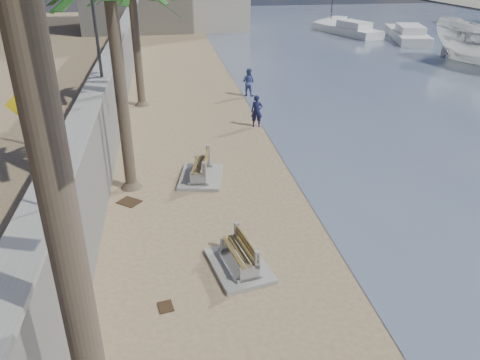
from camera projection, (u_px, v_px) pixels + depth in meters
seawall at (119, 76)px, 25.96m from camera, size 0.45×70.00×3.50m
wall_cap at (115, 43)px, 25.18m from camera, size 0.80×70.00×0.12m
bench_near at (239, 256)px, 12.89m from camera, size 1.82×2.35×0.88m
bench_far at (200, 169)px, 18.04m from camera, size 1.96×2.54×0.96m
pedestrian_sign at (34, 130)px, 8.08m from camera, size 0.78×0.07×2.40m
person_a at (257, 109)px, 23.31m from camera, size 0.73×0.56×1.82m
person_b at (248, 81)px, 28.44m from camera, size 1.14×1.09×1.86m
yacht_near at (407, 35)px, 48.02m from camera, size 5.70×10.76×1.50m
yacht_far at (347, 31)px, 50.56m from camera, size 5.16×9.29×1.50m
sailboat_west at (331, 21)px, 58.10m from camera, size 5.81×6.22×10.68m
debris_c at (129, 202)px, 16.46m from camera, size 0.95×0.93×0.03m
debris_d at (166, 307)px, 11.58m from camera, size 0.43×0.50×0.03m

